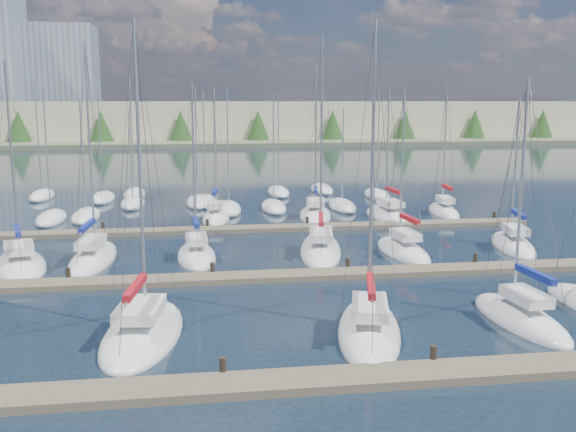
{
  "coord_description": "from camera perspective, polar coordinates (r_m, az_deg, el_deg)",
  "views": [
    {
      "loc": [
        -4.78,
        -19.17,
        10.01
      ],
      "look_at": [
        0.0,
        14.0,
        4.0
      ],
      "focal_mm": 40.0,
      "sensor_mm": 36.0,
      "label": 1
    }
  ],
  "objects": [
    {
      "name": "sailboat_d",
      "position": [
        28.6,
        7.21,
        -10.01
      ],
      "size": [
        4.7,
        9.07,
        14.11
      ],
      "rotation": [
        0.0,
        0.0,
        -0.24
      ],
      "color": "white",
      "rests_on": "ground"
    },
    {
      "name": "sailboat_p",
      "position": [
        56.5,
        2.44,
        0.14
      ],
      "size": [
        4.14,
        8.58,
        13.92
      ],
      "rotation": [
        0.0,
        0.0,
        -0.18
      ],
      "color": "white",
      "rests_on": "ground"
    },
    {
      "name": "dock_far",
      "position": [
        50.39,
        -2.6,
        -1.13
      ],
      "size": [
        44.0,
        1.93,
        1.1
      ],
      "color": "#6B5E4C",
      "rests_on": "ground"
    },
    {
      "name": "sailboat_o",
      "position": [
        55.11,
        -6.42,
        -0.16
      ],
      "size": [
        2.94,
        6.4,
        11.96
      ],
      "rotation": [
        0.0,
        0.0,
        -0.11
      ],
      "color": "white",
      "rests_on": "ground"
    },
    {
      "name": "shoreline",
      "position": [
        169.17,
        -11.23,
        9.1
      ],
      "size": [
        400.0,
        60.0,
        38.0
      ],
      "color": "#666B51",
      "rests_on": "ground"
    },
    {
      "name": "dock_mid",
      "position": [
        36.85,
        -0.45,
        -5.35
      ],
      "size": [
        44.0,
        1.93,
        1.1
      ],
      "color": "#6B5E4C",
      "rests_on": "ground"
    },
    {
      "name": "sailboat_k",
      "position": [
        43.18,
        2.91,
        -3.0
      ],
      "size": [
        4.49,
        10.33,
        14.94
      ],
      "rotation": [
        0.0,
        0.0,
        -0.18
      ],
      "color": "white",
      "rests_on": "ground"
    },
    {
      "name": "sailboat_q",
      "position": [
        56.63,
        8.92,
        0.03
      ],
      "size": [
        3.33,
        8.41,
        12.02
      ],
      "rotation": [
        0.0,
        0.0,
        0.05
      ],
      "color": "white",
      "rests_on": "ground"
    },
    {
      "name": "sailboat_m",
      "position": [
        47.19,
        19.36,
        -2.45
      ],
      "size": [
        4.02,
        8.01,
        10.92
      ],
      "rotation": [
        0.0,
        0.0,
        -0.22
      ],
      "color": "white",
      "rests_on": "ground"
    },
    {
      "name": "sailboat_r",
      "position": [
        59.61,
        13.68,
        0.39
      ],
      "size": [
        3.07,
        7.55,
        12.24
      ],
      "rotation": [
        0.0,
        0.0,
        -0.13
      ],
      "color": "white",
      "rests_on": "ground"
    },
    {
      "name": "sailboat_c",
      "position": [
        28.77,
        -12.77,
        -10.08
      ],
      "size": [
        4.23,
        8.85,
        14.11
      ],
      "rotation": [
        0.0,
        0.0,
        -0.13
      ],
      "color": "white",
      "rests_on": "ground"
    },
    {
      "name": "dock_near",
      "position": [
        23.85,
        4.24,
        -14.27
      ],
      "size": [
        44.0,
        1.93,
        1.1
      ],
      "color": "#6B5E4C",
      "rests_on": "ground"
    },
    {
      "name": "distant_boats",
      "position": [
        63.68,
        -7.71,
        1.29
      ],
      "size": [
        36.93,
        20.75,
        13.3
      ],
      "color": "#9EA0A5",
      "rests_on": "ground"
    },
    {
      "name": "sailboat_j",
      "position": [
        41.89,
        -8.14,
        -3.5
      ],
      "size": [
        2.71,
        7.07,
        11.99
      ],
      "rotation": [
        0.0,
        0.0,
        0.04
      ],
      "color": "white",
      "rests_on": "ground"
    },
    {
      "name": "sailboat_l",
      "position": [
        43.51,
        10.18,
        -3.06
      ],
      "size": [
        2.82,
        7.59,
        11.54
      ],
      "rotation": [
        0.0,
        0.0,
        0.05
      ],
      "color": "white",
      "rests_on": "ground"
    },
    {
      "name": "ground",
      "position": [
        79.94,
        -4.71,
        2.94
      ],
      "size": [
        400.0,
        400.0,
        0.0
      ],
      "primitive_type": "plane",
      "color": "#1B2836",
      "rests_on": "ground"
    },
    {
      "name": "sailboat_e",
      "position": [
        31.63,
        19.95,
        -8.56
      ],
      "size": [
        2.8,
        7.38,
        11.78
      ],
      "rotation": [
        0.0,
        0.0,
        0.06
      ],
      "color": "white",
      "rests_on": "ground"
    },
    {
      "name": "sailboat_h",
      "position": [
        42.35,
        -22.72,
        -4.07
      ],
      "size": [
        5.0,
        8.34,
        13.18
      ],
      "rotation": [
        0.0,
        0.0,
        0.28
      ],
      "color": "white",
      "rests_on": "ground"
    },
    {
      "name": "sailboat_i",
      "position": [
        42.59,
        -16.92,
        -3.61
      ],
      "size": [
        3.04,
        8.97,
        14.36
      ],
      "rotation": [
        0.0,
        0.0,
        -0.06
      ],
      "color": "white",
      "rests_on": "ground"
    }
  ]
}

